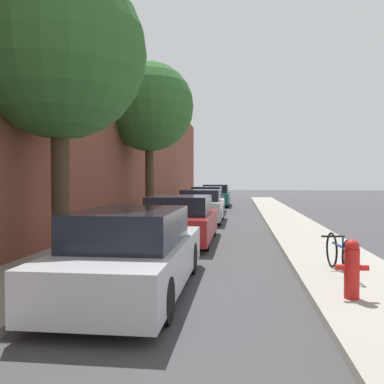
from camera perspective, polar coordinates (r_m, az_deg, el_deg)
The scene contains 13 objects.
ground_plane at distance 15.43m, azimuth 3.60°, elevation -5.15°, with size 120.00×120.00×0.00m, color #3D3D3F.
sidewalk_left at distance 15.85m, azimuth -6.96°, elevation -4.76°, with size 2.00×52.00×0.12m.
sidewalk_right at distance 15.54m, azimuth 14.38°, elevation -4.93°, with size 2.00×52.00×0.12m.
building_facade_left at distance 16.22m, azimuth -11.69°, elevation 7.82°, with size 0.70×52.00×7.16m.
parked_car_silver at distance 6.77m, azimuth -8.20°, elevation -8.45°, with size 1.72×4.57×1.36m.
parked_car_red at distance 12.05m, azimuth -1.58°, elevation -3.95°, with size 1.90×4.40×1.37m.
parked_car_white at distance 17.76m, azimuth 1.34°, elevation -2.03°, with size 1.82×4.16×1.42m.
parked_car_black at distance 22.76m, azimuth 2.16°, elevation -1.21°, with size 1.73×4.56×1.47m.
parked_car_teal at distance 28.76m, azimuth 3.39°, elevation -0.55°, with size 1.87×4.68×1.52m.
street_tree_near at distance 9.57m, azimuth -18.01°, elevation 17.92°, with size 3.70×3.70×6.28m.
street_tree_far at distance 17.26m, azimuth -5.98°, elevation 11.64°, with size 3.67×3.67×6.56m.
fire_hydrant at distance 6.43m, azimuth 21.38°, elevation -9.83°, with size 0.46×0.21×0.86m.
bicycle at distance 8.09m, azimuth 19.87°, elevation -8.10°, with size 0.44×1.68×0.69m.
Camera 1 is at (0.85, 0.70, 1.83)m, focal length 38.28 mm.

